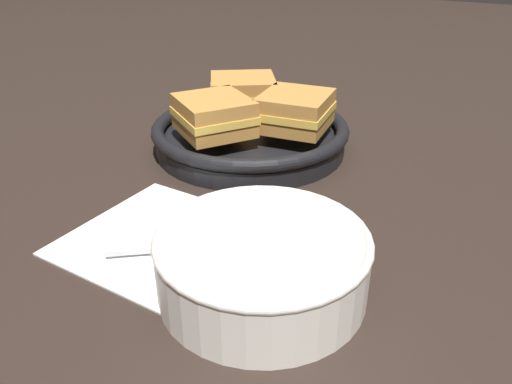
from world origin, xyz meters
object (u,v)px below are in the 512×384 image
at_px(soup_bowl, 262,259).
at_px(sandwich_near_left, 293,110).
at_px(sandwich_far_left, 214,115).
at_px(sandwich_near_right, 243,93).
at_px(skillet, 250,135).
at_px(spoon, 211,244).

bearing_deg(soup_bowl, sandwich_near_left, 111.92).
bearing_deg(sandwich_far_left, soup_bowl, -47.05).
bearing_deg(sandwich_near_left, sandwich_far_left, -138.87).
height_order(sandwich_near_left, sandwich_near_right, same).
height_order(soup_bowl, skillet, soup_bowl).
bearing_deg(soup_bowl, sandwich_near_right, 124.34).
bearing_deg(sandwich_near_left, spoon, -81.29).
xyz_separation_m(sandwich_near_left, sandwich_far_left, (-0.08, -0.07, 0.00)).
bearing_deg(soup_bowl, spoon, 160.14).
height_order(spoon, skillet, skillet).
xyz_separation_m(soup_bowl, spoon, (-0.07, 0.03, -0.03)).
distance_m(spoon, sandwich_far_left, 0.22).
relative_size(skillet, sandwich_far_left, 2.15).
relative_size(sandwich_near_left, sandwich_far_left, 0.84).
bearing_deg(sandwich_near_right, sandwich_far_left, -78.87).
distance_m(skillet, sandwich_far_left, 0.08).
bearing_deg(sandwich_near_left, sandwich_near_right, 161.13).
bearing_deg(skillet, soup_bowl, -56.99).
relative_size(spoon, sandwich_far_left, 0.97).
distance_m(sandwich_near_right, sandwich_far_left, 0.11).
bearing_deg(sandwich_far_left, sandwich_near_left, 41.13).
bearing_deg(skillet, sandwich_far_left, -108.87).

